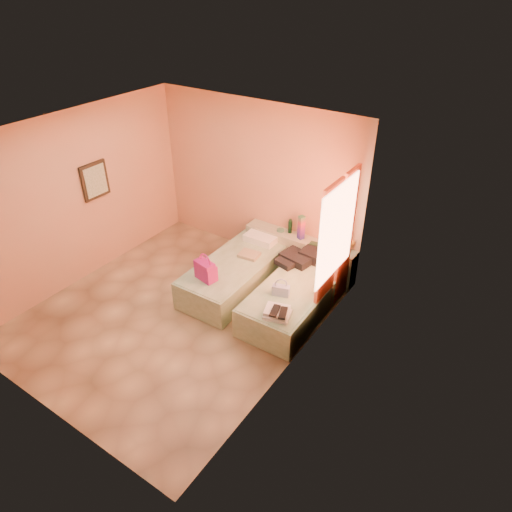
{
  "coord_description": "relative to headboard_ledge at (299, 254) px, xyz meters",
  "views": [
    {
      "loc": [
        4.09,
        -3.9,
        4.59
      ],
      "look_at": [
        0.91,
        0.85,
        0.92
      ],
      "focal_mm": 32.0,
      "sensor_mm": 36.0,
      "label": 1
    }
  ],
  "objects": [
    {
      "name": "ground",
      "position": [
        -0.98,
        -2.1,
        -0.33
      ],
      "size": [
        4.5,
        4.5,
        0.0
      ],
      "primitive_type": "plane",
      "color": "tan",
      "rests_on": "ground"
    },
    {
      "name": "towel_stack",
      "position": [
        0.67,
        -1.81,
        0.23
      ],
      "size": [
        0.42,
        0.38,
        0.1
      ],
      "primitive_type": "cube",
      "rotation": [
        0.0,
        0.0,
        0.27
      ],
      "color": "silver",
      "rests_on": "bed_right"
    },
    {
      "name": "green_book",
      "position": [
        0.31,
        -0.07,
        0.34
      ],
      "size": [
        0.17,
        0.13,
        0.03
      ],
      "primitive_type": "cube",
      "rotation": [
        0.0,
        0.0,
        0.14
      ],
      "color": "#244427",
      "rests_on": "headboard_ledge"
    },
    {
      "name": "flower_vase",
      "position": [
        0.84,
        0.08,
        0.46
      ],
      "size": [
        0.26,
        0.26,
        0.27
      ],
      "primitive_type": "cube",
      "rotation": [
        0.0,
        0.0,
        0.31
      ],
      "color": "silver",
      "rests_on": "headboard_ledge"
    },
    {
      "name": "bed_right",
      "position": [
        0.52,
        -1.05,
        -0.08
      ],
      "size": [
        0.93,
        2.01,
        0.5
      ],
      "primitive_type": "cube",
      "rotation": [
        0.0,
        0.0,
        0.02
      ],
      "color": "#A6C39D",
      "rests_on": "ground"
    },
    {
      "name": "sandal_pair",
      "position": [
        0.71,
        -1.86,
        0.29
      ],
      "size": [
        0.25,
        0.3,
        0.03
      ],
      "primitive_type": "cube",
      "rotation": [
        0.0,
        0.0,
        0.27
      ],
      "color": "black",
      "rests_on": "towel_stack"
    },
    {
      "name": "rainbow_box",
      "position": [
        0.02,
        -0.01,
        0.54
      ],
      "size": [
        0.12,
        0.12,
        0.42
      ],
      "primitive_type": "cube",
      "rotation": [
        0.0,
        0.0,
        -0.43
      ],
      "color": "#B51671",
      "rests_on": "headboard_ledge"
    },
    {
      "name": "blue_handbag",
      "position": [
        0.46,
        -1.38,
        0.26
      ],
      "size": [
        0.27,
        0.18,
        0.16
      ],
      "primitive_type": "cube",
      "rotation": [
        0.0,
        0.0,
        0.31
      ],
      "color": "#4559A7",
      "rests_on": "bed_right"
    },
    {
      "name": "clothes_pile",
      "position": [
        0.26,
        -0.46,
        0.26
      ],
      "size": [
        0.62,
        0.62,
        0.16
      ],
      "primitive_type": "cube",
      "rotation": [
        0.0,
        0.0,
        -0.16
      ],
      "color": "black",
      "rests_on": "bed_right"
    },
    {
      "name": "room_walls",
      "position": [
        -0.77,
        -1.53,
        1.46
      ],
      "size": [
        4.02,
        4.51,
        2.81
      ],
      "color": "tan",
      "rests_on": "ground"
    },
    {
      "name": "water_bottle",
      "position": [
        -0.23,
        0.06,
        0.45
      ],
      "size": [
        0.08,
        0.08,
        0.25
      ],
      "primitive_type": "cylinder",
      "rotation": [
        0.0,
        0.0,
        0.17
      ],
      "color": "#123420",
      "rests_on": "headboard_ledge"
    },
    {
      "name": "small_dish",
      "position": [
        -0.39,
        0.01,
        0.34
      ],
      "size": [
        0.15,
        0.15,
        0.03
      ],
      "primitive_type": "cylinder",
      "rotation": [
        0.0,
        0.0,
        0.14
      ],
      "color": "#478366",
      "rests_on": "headboard_ledge"
    },
    {
      "name": "headboard_ledge",
      "position": [
        0.0,
        0.0,
        0.0
      ],
      "size": [
        2.05,
        0.3,
        0.65
      ],
      "primitive_type": "cube",
      "color": "#A8B090",
      "rests_on": "ground"
    },
    {
      "name": "khaki_garment",
      "position": [
        -0.52,
        -0.77,
        0.2
      ],
      "size": [
        0.35,
        0.3,
        0.06
      ],
      "primitive_type": "cube",
      "rotation": [
        0.0,
        0.0,
        0.12
      ],
      "color": "#9D8A65",
      "rests_on": "bed_left"
    },
    {
      "name": "bed_left",
      "position": [
        -0.63,
        -1.05,
        -0.08
      ],
      "size": [
        0.93,
        2.01,
        0.5
      ],
      "primitive_type": "cube",
      "rotation": [
        0.0,
        0.0,
        0.02
      ],
      "color": "#A6C39D",
      "rests_on": "ground"
    },
    {
      "name": "magenta_handbag",
      "position": [
        -0.71,
        -1.67,
        0.33
      ],
      "size": [
        0.37,
        0.25,
        0.32
      ],
      "primitive_type": "cube",
      "rotation": [
        0.0,
        0.0,
        -0.2
      ],
      "color": "#B51671",
      "rests_on": "bed_left"
    }
  ]
}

